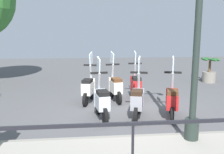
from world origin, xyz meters
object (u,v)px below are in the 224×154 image
(scooter_near_1, at_px, (138,100))
(scooter_far_0, at_px, (136,84))
(scooter_near_0, at_px, (172,100))
(scooter_far_2, at_px, (89,87))
(potted_palm, at_px, (209,72))
(scooter_near_2, at_px, (101,100))
(lamp_post_near, at_px, (197,44))
(scooter_far_1, at_px, (115,86))

(scooter_near_1, xyz_separation_m, scooter_far_0, (1.81, -0.32, 0.00))
(scooter_near_0, distance_m, scooter_far_2, 2.62)
(potted_palm, bearing_deg, scooter_near_2, 130.08)
(lamp_post_near, bearing_deg, scooter_near_1, 23.14)
(scooter_near_0, height_order, scooter_near_1, same)
(potted_palm, xyz_separation_m, scooter_near_0, (-4.23, 3.13, 0.04))
(potted_palm, height_order, scooter_near_2, scooter_near_2)
(scooter_near_0, bearing_deg, scooter_far_2, 69.55)
(potted_palm, bearing_deg, scooter_far_1, 120.00)
(lamp_post_near, height_order, scooter_far_1, lamp_post_near)
(scooter_near_0, relative_size, scooter_far_0, 1.00)
(scooter_near_0, bearing_deg, scooter_far_1, 53.72)
(lamp_post_near, bearing_deg, scooter_near_2, 43.60)
(scooter_near_2, height_order, scooter_far_1, same)
(scooter_far_1, relative_size, scooter_far_2, 1.00)
(lamp_post_near, height_order, scooter_near_0, lamp_post_near)
(scooter_near_1, bearing_deg, scooter_near_0, -77.54)
(scooter_near_1, bearing_deg, potted_palm, -27.09)
(scooter_near_2, relative_size, scooter_far_2, 1.00)
(potted_palm, height_order, scooter_near_1, scooter_near_1)
(potted_palm, xyz_separation_m, scooter_far_2, (-2.62, 5.20, 0.04))
(lamp_post_near, distance_m, scooter_near_1, 2.31)
(scooter_far_0, distance_m, scooter_far_1, 0.72)
(scooter_far_1, bearing_deg, scooter_near_0, -153.54)
(scooter_near_1, distance_m, scooter_far_1, 1.68)
(scooter_far_0, bearing_deg, lamp_post_near, -169.90)
(lamp_post_near, distance_m, scooter_near_0, 2.16)
(scooter_near_0, distance_m, scooter_near_2, 1.77)
(scooter_near_0, xyz_separation_m, scooter_far_2, (1.61, 2.07, 0.00))
(scooter_near_2, xyz_separation_m, scooter_far_1, (1.60, -0.52, 0.00))
(scooter_near_1, bearing_deg, scooter_far_1, 29.83)
(scooter_near_0, distance_m, scooter_far_0, 1.96)
(potted_palm, relative_size, scooter_near_0, 0.69)
(scooter_near_1, xyz_separation_m, scooter_far_1, (1.64, 0.38, 0.00))
(scooter_far_0, bearing_deg, potted_palm, -53.75)
(scooter_far_2, bearing_deg, scooter_far_0, -64.51)
(scooter_near_0, distance_m, scooter_near_1, 0.87)
(scooter_near_2, height_order, scooter_far_2, same)
(scooter_far_1, bearing_deg, scooter_near_1, -176.73)
(scooter_near_1, height_order, scooter_near_2, same)
(lamp_post_near, distance_m, scooter_far_0, 3.78)
(potted_palm, height_order, scooter_far_2, scooter_far_2)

